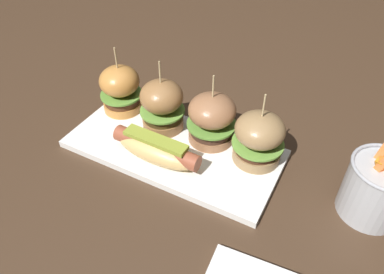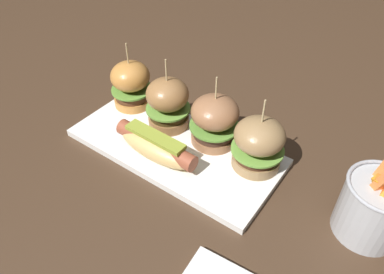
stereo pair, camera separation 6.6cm
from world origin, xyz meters
name	(u,v)px [view 1 (the left image)]	position (x,y,z in m)	size (l,w,h in m)	color
ground_plane	(174,151)	(0.00, 0.00, 0.00)	(3.00, 3.00, 0.00)	#422D1E
platter_main	(173,148)	(0.00, 0.00, 0.01)	(0.42, 0.19, 0.01)	white
hot_dog	(156,149)	(-0.01, -0.05, 0.04)	(0.18, 0.06, 0.05)	#DBB36C
slider_far_left	(121,89)	(-0.16, 0.05, 0.07)	(0.09, 0.09, 0.15)	#C5823C
slider_center_left	(162,105)	(-0.05, 0.04, 0.07)	(0.09, 0.09, 0.15)	#986A3E
slider_center_right	(212,118)	(0.06, 0.05, 0.07)	(0.10, 0.10, 0.15)	#996643
slider_far_right	(259,138)	(0.15, 0.04, 0.06)	(0.10, 0.10, 0.14)	#9A774C
fries_bucket	(377,188)	(0.36, 0.03, 0.06)	(0.11, 0.11, 0.15)	#B7BABF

